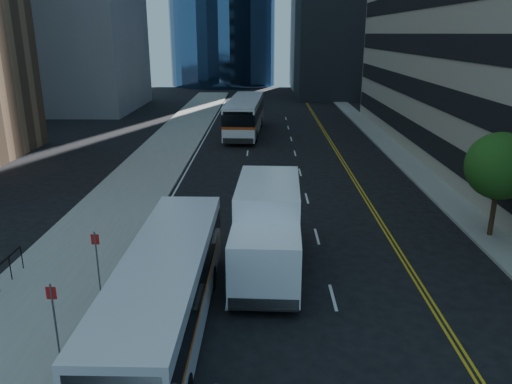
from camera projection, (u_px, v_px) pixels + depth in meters
ground at (326, 327)px, 17.12m from camera, size 160.00×160.00×0.00m
sidewalk_west at (162, 155)px, 41.06m from camera, size 5.00×90.00×0.15m
sidewalk_east at (400, 156)px, 40.80m from camera, size 2.00×90.00×0.15m
street_tree at (500, 166)px, 23.52m from camera, size 3.20×3.20×5.10m
bus_front at (166, 290)px, 16.29m from camera, size 2.60×11.47×2.95m
bus_rear at (245, 115)px, 49.65m from camera, size 3.67×13.53×3.45m
box_truck at (267, 228)px, 20.67m from camera, size 2.92×7.67×3.62m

